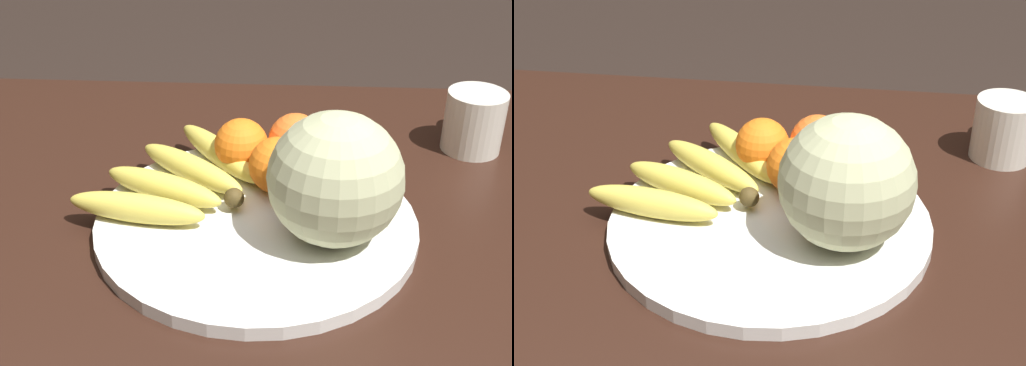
# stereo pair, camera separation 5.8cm
# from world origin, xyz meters

# --- Properties ---
(kitchen_table) EXTENTS (1.49, 1.02, 0.72)m
(kitchen_table) POSITION_xyz_m (0.00, 0.00, 0.64)
(kitchen_table) COLOR black
(kitchen_table) RESTS_ON ground_plane
(fruit_bowl) EXTENTS (0.40, 0.40, 0.02)m
(fruit_bowl) POSITION_xyz_m (-0.03, 0.05, 0.73)
(fruit_bowl) COLOR white
(fruit_bowl) RESTS_ON kitchen_table
(melon) EXTENTS (0.16, 0.16, 0.16)m
(melon) POSITION_xyz_m (0.06, 0.02, 0.82)
(melon) COLOR #B2B789
(melon) RESTS_ON fruit_bowl
(banana_bunch) EXTENTS (0.25, 0.26, 0.04)m
(banana_bunch) POSITION_xyz_m (-0.14, 0.11, 0.76)
(banana_bunch) COLOR #473819
(banana_bunch) RESTS_ON fruit_bowl
(orange_front_left) EXTENTS (0.07, 0.07, 0.07)m
(orange_front_left) POSITION_xyz_m (-0.06, 0.17, 0.78)
(orange_front_left) COLOR orange
(orange_front_left) RESTS_ON fruit_bowl
(orange_front_right) EXTENTS (0.07, 0.07, 0.07)m
(orange_front_right) POSITION_xyz_m (-0.01, 0.12, 0.78)
(orange_front_right) COLOR orange
(orange_front_right) RESTS_ON fruit_bowl
(orange_mid_center) EXTENTS (0.07, 0.07, 0.07)m
(orange_mid_center) POSITION_xyz_m (0.01, 0.19, 0.78)
(orange_mid_center) COLOR orange
(orange_mid_center) RESTS_ON fruit_bowl
(orange_back_left) EXTENTS (0.07, 0.07, 0.07)m
(orange_back_left) POSITION_xyz_m (0.05, 0.14, 0.77)
(orange_back_left) COLOR orange
(orange_back_left) RESTS_ON fruit_bowl
(ceramic_mug) EXTENTS (0.09, 0.12, 0.09)m
(ceramic_mug) POSITION_xyz_m (0.27, 0.29, 0.77)
(ceramic_mug) COLOR beige
(ceramic_mug) RESTS_ON kitchen_table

